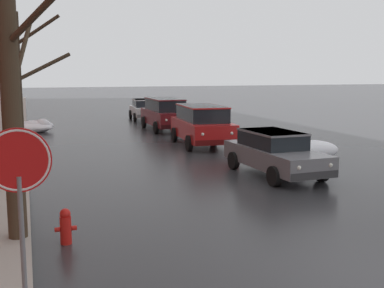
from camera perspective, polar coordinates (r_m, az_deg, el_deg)
The scene contains 12 objects.
ground_plane at distance 8.38m, azimuth 21.70°, elevation -15.54°, with size 200.00×200.00×0.00m, color #2B2B2D.
snow_bank_near_corner_left at distance 27.83m, azimuth -18.84°, elevation 1.76°, with size 2.60×1.14×0.52m.
snow_bank_along_left_kerb at distance 18.44m, azimuth 13.51°, elevation -0.84°, with size 2.71×1.07×0.82m.
snow_bank_mid_block_left at distance 28.12m, azimuth -17.96°, elevation 2.02°, with size 2.11×1.10×0.74m.
bare_tree_at_the_corner at distance 9.57m, azimuth -20.54°, elevation 7.79°, with size 2.07×3.06×6.40m.
bare_tree_second_along_sidewalk at distance 18.36m, azimuth -19.74°, elevation 6.68°, with size 3.09×1.84×5.41m.
sedan_grey_approaching_near_lane at distance 15.86m, azimuth 9.71°, elevation -0.93°, with size 1.97×4.45×1.42m.
suv_red_parked_kerbside_close at distance 21.89m, azimuth 1.19°, elevation 2.42°, with size 2.41×4.81×1.82m.
suv_maroon_parked_kerbside_mid at distance 27.67m, azimuth -3.23°, elevation 3.70°, with size 2.04×4.87×1.82m.
sedan_white_parked_far_down_block at distance 33.87m, azimuth -5.55°, elevation 4.16°, with size 2.20×4.01×1.42m.
fire_hydrant at distance 9.83m, azimuth -14.73°, elevation -9.38°, with size 0.42×0.22×0.71m.
stop_sign_at_corner at distance 5.94m, azimuth -19.78°, elevation -4.04°, with size 0.76×0.07×2.71m.
Camera 1 is at (-5.13, -5.73, 3.34)m, focal length 45.08 mm.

